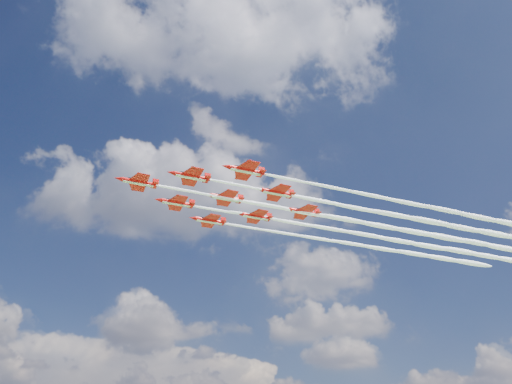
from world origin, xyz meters
TOP-DOWN VIEW (x-y plane):
  - jet_lead at (18.69, 7.81)m, footprint 99.69×41.46m
  - jet_row2_port at (31.55, 5.01)m, footprint 99.69×41.46m
  - jet_row2_starb at (26.35, 18.51)m, footprint 99.69×41.46m
  - jet_row3_port at (44.41, 2.21)m, footprint 99.69×41.46m
  - jet_row3_centre at (39.21, 15.71)m, footprint 99.69×41.46m
  - jet_row3_starb at (34.01, 29.21)m, footprint 99.69×41.46m
  - jet_row4_port at (52.07, 12.91)m, footprint 99.69×41.46m
  - jet_row4_starb at (46.87, 26.41)m, footprint 99.69×41.46m
  - jet_tail at (59.73, 23.61)m, footprint 99.69×41.46m

SIDE VIEW (x-z plane):
  - jet_lead at x=18.69m, z-range 87.71..90.32m
  - jet_row2_port at x=31.55m, z-range 87.71..90.32m
  - jet_row2_starb at x=26.35m, z-range 87.71..90.32m
  - jet_row3_port at x=44.41m, z-range 87.71..90.32m
  - jet_row3_centre at x=39.21m, z-range 87.71..90.32m
  - jet_row3_starb at x=34.01m, z-range 87.71..90.32m
  - jet_row4_port at x=52.07m, z-range 87.71..90.32m
  - jet_row4_starb at x=46.87m, z-range 87.71..90.32m
  - jet_tail at x=59.73m, z-range 87.71..90.32m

